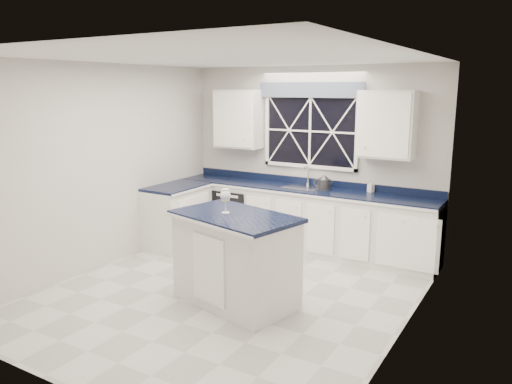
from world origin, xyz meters
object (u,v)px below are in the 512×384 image
Objects in this scene: island at (236,259)px; kettle at (324,183)px; dishwasher at (239,213)px; faucet at (307,175)px; soap_bottle at (371,186)px; wine_glass at (225,197)px.

island is 2.20m from kettle.
dishwasher is 2.47m from island.
faucet is 1.82× the size of soap_bottle.
wine_glass is (-0.26, -2.13, 0.17)m from kettle.
dishwasher is at bearing -169.98° from faucet.
wine_glass reaches higher than island.
wine_glass is at bearing -111.23° from soap_bottle.
island is at bearing -85.02° from faucet.
wine_glass is 2.49m from soap_bottle.
wine_glass reaches higher than kettle.
dishwasher is 1.57m from kettle.
faucet is 0.38m from kettle.
wine_glass is (0.07, -2.29, 0.11)m from faucet.
kettle is (0.33, -0.16, -0.06)m from faucet.
faucet is at bearing 159.68° from kettle.
dishwasher is at bearing -174.09° from soap_bottle.
island is at bearing -108.46° from soap_bottle.
wine_glass reaches higher than dishwasher.
island is (1.30, -2.10, 0.11)m from dishwasher.
soap_bottle is at bearing 5.91° from dishwasher.
soap_bottle is (0.90, 2.31, -0.19)m from wine_glass.
faucet is 0.97m from soap_bottle.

